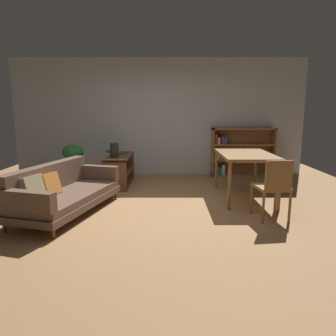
% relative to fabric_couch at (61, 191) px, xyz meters
% --- Properties ---
extents(ground_plane, '(8.16, 8.16, 0.00)m').
position_rel_fabric_couch_xyz_m(ground_plane, '(1.38, 0.20, -0.34)').
color(ground_plane, '#A87A4C').
extents(back_wall_panel, '(6.80, 0.10, 2.70)m').
position_rel_fabric_couch_xyz_m(back_wall_panel, '(1.38, 2.90, 1.01)').
color(back_wall_panel, silver).
rests_on(back_wall_panel, ground_plane).
extents(fabric_couch, '(1.31, 2.06, 0.72)m').
position_rel_fabric_couch_xyz_m(fabric_couch, '(0.00, 0.00, 0.00)').
color(fabric_couch, brown).
rests_on(fabric_couch, ground_plane).
extents(media_console, '(0.45, 1.27, 0.61)m').
position_rel_fabric_couch_xyz_m(media_console, '(0.58, 1.80, -0.03)').
color(media_console, brown).
rests_on(media_console, ground_plane).
extents(open_laptop, '(0.48, 0.37, 0.06)m').
position_rel_fabric_couch_xyz_m(open_laptop, '(0.50, 2.10, 0.29)').
color(open_laptop, '#333338').
rests_on(open_laptop, media_console).
extents(desk_speaker, '(0.16, 0.16, 0.28)m').
position_rel_fabric_couch_xyz_m(desk_speaker, '(0.54, 1.53, 0.41)').
color(desk_speaker, '#2D2823').
rests_on(desk_speaker, media_console).
extents(potted_floor_plant, '(0.46, 0.44, 0.84)m').
position_rel_fabric_couch_xyz_m(potted_floor_plant, '(-0.32, 1.67, 0.22)').
color(potted_floor_plant, '#333338').
rests_on(potted_floor_plant, ground_plane).
extents(dining_table, '(0.87, 1.42, 0.80)m').
position_rel_fabric_couch_xyz_m(dining_table, '(2.92, 0.80, 0.38)').
color(dining_table, olive).
rests_on(dining_table, ground_plane).
extents(dining_chair_near, '(0.47, 0.50, 0.87)m').
position_rel_fabric_couch_xyz_m(dining_chair_near, '(3.05, -0.29, 0.16)').
color(dining_chair_near, olive).
rests_on(dining_chair_near, ground_plane).
extents(bookshelf, '(1.46, 0.32, 1.12)m').
position_rel_fabric_couch_xyz_m(bookshelf, '(3.25, 2.72, 0.21)').
color(bookshelf, olive).
rests_on(bookshelf, ground_plane).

